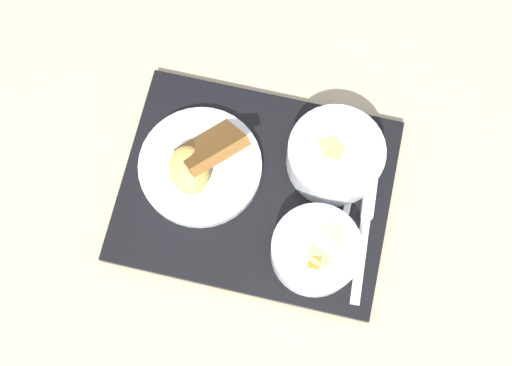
{
  "coord_description": "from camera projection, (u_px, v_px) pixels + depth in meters",
  "views": [
    {
      "loc": [
        -0.04,
        0.23,
        0.88
      ],
      "look_at": [
        0.0,
        0.0,
        0.05
      ],
      "focal_mm": 45.0,
      "sensor_mm": 36.0,
      "label": 1
    }
  ],
  "objects": [
    {
      "name": "plate_main",
      "position": [
        200.0,
        164.0,
        0.89
      ],
      "size": [
        0.17,
        0.17,
        0.08
      ],
      "color": "silver",
      "rests_on": "serving_tray"
    },
    {
      "name": "bowl_salad",
      "position": [
        316.0,
        250.0,
        0.85
      ],
      "size": [
        0.12,
        0.12,
        0.06
      ],
      "color": "silver",
      "rests_on": "serving_tray"
    },
    {
      "name": "bowl_soup",
      "position": [
        335.0,
        155.0,
        0.88
      ],
      "size": [
        0.13,
        0.13,
        0.06
      ],
      "color": "silver",
      "rests_on": "serving_tray"
    },
    {
      "name": "knife",
      "position": [
        368.0,
        206.0,
        0.89
      ],
      "size": [
        0.02,
        0.19,
        0.02
      ],
      "rotation": [
        0.0,
        0.0,
        1.57
      ],
      "color": "silver",
      "rests_on": "serving_tray"
    },
    {
      "name": "serving_tray",
      "position": [
        256.0,
        190.0,
        0.91
      ],
      "size": [
        0.39,
        0.31,
        0.02
      ],
      "color": "black",
      "rests_on": "ground_plane"
    },
    {
      "name": "spoon",
      "position": [
        346.0,
        213.0,
        0.88
      ],
      "size": [
        0.04,
        0.16,
        0.01
      ],
      "rotation": [
        0.0,
        0.0,
        1.49
      ],
      "color": "silver",
      "rests_on": "serving_tray"
    },
    {
      "name": "ground_plane",
      "position": [
        256.0,
        192.0,
        0.91
      ],
      "size": [
        4.0,
        4.0,
        0.0
      ],
      "primitive_type": "plane",
      "color": "tan"
    }
  ]
}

